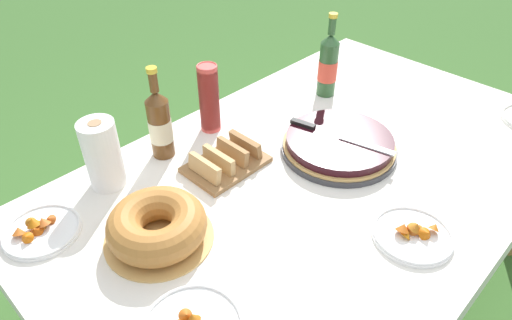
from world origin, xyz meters
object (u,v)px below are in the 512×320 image
at_px(snack_plate_far, 413,234).
at_px(serving_knife, 332,134).
at_px(bundt_cake, 157,226).
at_px(snack_plate_right, 41,230).
at_px(cider_bottle_green, 328,65).
at_px(cup_stack, 209,99).
at_px(berry_tart, 339,145).
at_px(cider_bottle_amber, 160,124).
at_px(bread_board, 226,161).
at_px(paper_towel_roll, 103,154).

bearing_deg(snack_plate_far, serving_knife, 66.96).
height_order(bundt_cake, snack_plate_right, bundt_cake).
relative_size(cider_bottle_green, snack_plate_right, 1.59).
distance_m(bundt_cake, snack_plate_right, 0.34).
xyz_separation_m(cup_stack, snack_plate_far, (0.03, -0.81, -0.11)).
relative_size(berry_tart, snack_plate_right, 1.86).
bearing_deg(bundt_cake, snack_plate_far, -45.20).
distance_m(cider_bottle_green, snack_plate_far, 0.82).
bearing_deg(snack_plate_far, snack_plate_right, 133.47).
bearing_deg(serving_knife, cider_bottle_amber, -145.72).
relative_size(berry_tart, bread_board, 1.52).
bearing_deg(bundt_cake, serving_knife, -6.93).
bearing_deg(snack_plate_far, cider_bottle_green, 54.53).
distance_m(snack_plate_far, paper_towel_roll, 0.93).
xyz_separation_m(snack_plate_right, snack_plate_far, (0.71, -0.75, -0.00)).
bearing_deg(cider_bottle_green, snack_plate_right, 175.95).
relative_size(cup_stack, snack_plate_right, 1.20).
bearing_deg(bundt_cake, berry_tart, -9.24).
bearing_deg(paper_towel_roll, snack_plate_right, -167.80).
distance_m(berry_tart, cup_stack, 0.48).
height_order(serving_knife, snack_plate_far, serving_knife).
xyz_separation_m(serving_knife, bundt_cake, (-0.67, 0.08, -0.01)).
distance_m(cider_bottle_green, snack_plate_right, 1.19).
bearing_deg(serving_knife, bread_board, -133.09).
relative_size(serving_knife, paper_towel_roll, 1.64).
relative_size(cider_bottle_amber, snack_plate_right, 1.52).
distance_m(serving_knife, paper_towel_roll, 0.75).
bearing_deg(cider_bottle_green, cup_stack, 164.19).
distance_m(cup_stack, paper_towel_roll, 0.43).
height_order(cup_stack, paper_towel_roll, cup_stack).
bearing_deg(berry_tart, snack_plate_right, 157.87).
relative_size(cider_bottle_amber, paper_towel_roll, 1.43).
height_order(cider_bottle_green, snack_plate_right, cider_bottle_green).
xyz_separation_m(berry_tart, serving_knife, (-0.01, 0.03, 0.04)).
bearing_deg(cup_stack, bread_board, -119.21).
height_order(cider_bottle_green, cider_bottle_amber, cider_bottle_green).
distance_m(berry_tart, bundt_cake, 0.68).
bearing_deg(serving_knife, cider_bottle_green, 117.01).
bearing_deg(paper_towel_roll, snack_plate_far, -60.16).
bearing_deg(cider_bottle_amber, cup_stack, 0.97).
height_order(bundt_cake, snack_plate_far, bundt_cake).
bearing_deg(berry_tart, bundt_cake, 170.76).
bearing_deg(snack_plate_right, cider_bottle_green, -4.05).
bearing_deg(berry_tart, snack_plate_far, -115.36).
bearing_deg(cup_stack, paper_towel_roll, -179.34).
distance_m(berry_tart, snack_plate_far, 0.43).
distance_m(bundt_cake, paper_towel_roll, 0.31).
xyz_separation_m(berry_tart, bread_board, (-0.33, 0.21, -0.00)).
relative_size(cider_bottle_green, paper_towel_roll, 1.49).
xyz_separation_m(berry_tart, bundt_cake, (-0.67, 0.11, 0.02)).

